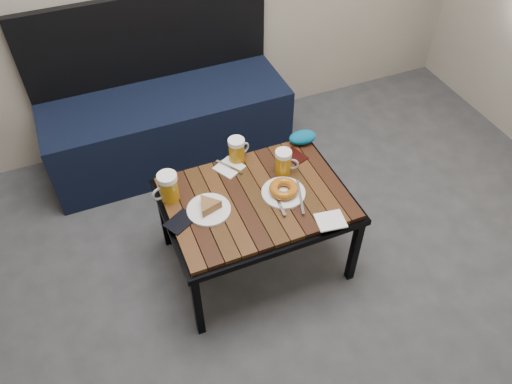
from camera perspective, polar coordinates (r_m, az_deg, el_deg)
name	(u,v)px	position (r m, az deg, el deg)	size (l,w,h in m)	color
bench	(167,120)	(3.04, -10.12, 8.11)	(1.40, 0.50, 0.95)	black
cafe_table	(256,203)	(2.28, 0.00, -1.26)	(0.84, 0.62, 0.47)	black
beer_mug_left	(168,187)	(2.23, -10.03, 0.55)	(0.14, 0.10, 0.14)	#B0760E
beer_mug_centre	(237,150)	(2.39, -2.19, 4.83)	(0.12, 0.10, 0.13)	#B0760E
beer_mug_right	(284,162)	(2.33, 3.18, 3.46)	(0.12, 0.10, 0.12)	#B0760E
plate_pie	(209,207)	(2.19, -5.44, -1.77)	(0.19, 0.19, 0.05)	white
plate_bagel	(284,191)	(2.25, 3.18, 0.16)	(0.20, 0.26, 0.06)	white
napkin_left	(229,167)	(2.38, -3.09, 2.82)	(0.16, 0.16, 0.01)	white
napkin_right	(330,221)	(2.17, 8.51, -3.26)	(0.14, 0.12, 0.01)	white
passport_navy	(180,222)	(2.17, -8.65, -3.38)	(0.09, 0.12, 0.01)	black
passport_burgundy	(295,156)	(2.45, 4.43, 4.12)	(0.08, 0.11, 0.01)	black
knit_pouch	(303,137)	(2.52, 5.34, 6.24)	(0.14, 0.09, 0.06)	#054C87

